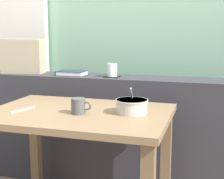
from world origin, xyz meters
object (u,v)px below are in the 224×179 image
object	(u,v)px
breakfast_table	(79,131)
soup_bowl	(132,106)
fork_utensil	(23,110)
coaster_square	(112,77)
ceramic_mug	(79,106)
closed_book	(71,73)
juice_glass	(112,70)
throw_pillow	(23,56)

from	to	relation	value
breakfast_table	soup_bowl	world-z (taller)	soup_bowl
soup_bowl	fork_utensil	world-z (taller)	soup_bowl
coaster_square	soup_bowl	xyz separation A→B (m)	(0.27, -0.52, -0.08)
soup_bowl	ceramic_mug	distance (m)	0.29
closed_book	fork_utensil	distance (m)	0.66
closed_book	ceramic_mug	bearing A→B (deg)	-63.45
juice_glass	throw_pillow	distance (m)	0.73
breakfast_table	juice_glass	world-z (taller)	juice_glass
closed_book	throw_pillow	size ratio (longest dim) A/B	0.66
throw_pillow	fork_utensil	world-z (taller)	throw_pillow
closed_book	soup_bowl	bearing A→B (deg)	-42.42
coaster_square	soup_bowl	distance (m)	0.59
breakfast_table	fork_utensil	distance (m)	0.34
ceramic_mug	breakfast_table	bearing A→B (deg)	114.15
coaster_square	throw_pillow	size ratio (longest dim) A/B	0.31
coaster_square	soup_bowl	size ratio (longest dim) A/B	0.57
soup_bowl	ceramic_mug	xyz separation A→B (m)	(-0.27, -0.09, 0.01)
closed_book	soup_bowl	size ratio (longest dim) A/B	1.20
coaster_square	closed_book	size ratio (longest dim) A/B	0.47
ceramic_mug	closed_book	bearing A→B (deg)	116.55
fork_utensil	ceramic_mug	world-z (taller)	ceramic_mug
throw_pillow	soup_bowl	size ratio (longest dim) A/B	1.81
closed_book	juice_glass	bearing A→B (deg)	-2.09
coaster_square	ceramic_mug	bearing A→B (deg)	-90.30
breakfast_table	closed_book	world-z (taller)	closed_book
throw_pillow	ceramic_mug	distance (m)	1.00
juice_glass	closed_book	world-z (taller)	juice_glass
coaster_square	ceramic_mug	world-z (taller)	coaster_square
fork_utensil	ceramic_mug	xyz separation A→B (m)	(0.33, 0.02, 0.04)
closed_book	soup_bowl	xyz separation A→B (m)	(0.58, -0.53, -0.10)
breakfast_table	soup_bowl	xyz separation A→B (m)	(0.29, 0.04, 0.15)
breakfast_table	fork_utensil	size ratio (longest dim) A/B	5.92
juice_glass	ceramic_mug	world-z (taller)	juice_glass
coaster_square	fork_utensil	bearing A→B (deg)	-118.06
throw_pillow	ceramic_mug	bearing A→B (deg)	-41.85
coaster_square	throw_pillow	world-z (taller)	throw_pillow
closed_book	fork_utensil	world-z (taller)	closed_book
juice_glass	fork_utensil	xyz separation A→B (m)	(-0.34, -0.63, -0.16)
throw_pillow	coaster_square	bearing A→B (deg)	-2.70
juice_glass	soup_bowl	bearing A→B (deg)	-62.86
closed_book	fork_utensil	xyz separation A→B (m)	(-0.02, -0.64, -0.13)
juice_glass	closed_book	bearing A→B (deg)	177.91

